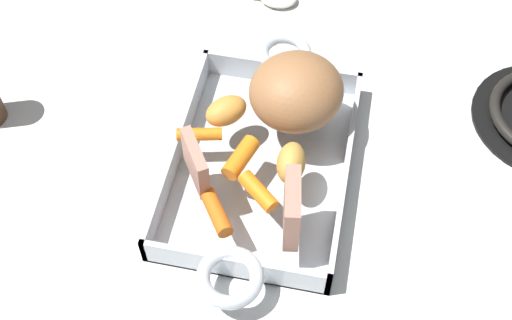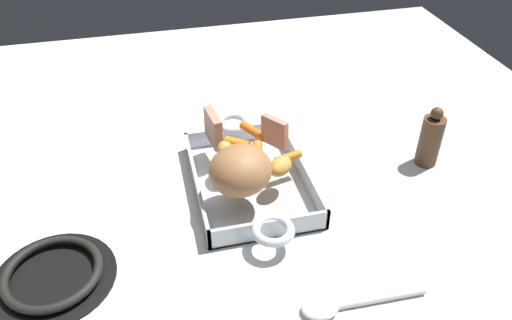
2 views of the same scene
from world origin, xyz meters
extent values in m
plane|color=silver|center=(0.00, 0.00, 0.00)|extent=(1.71, 1.71, 0.00)
cube|color=silver|center=(0.00, 0.00, 0.00)|extent=(0.32, 0.23, 0.01)
cube|color=silver|center=(0.00, 0.11, 0.02)|extent=(0.32, 0.01, 0.04)
cube|color=silver|center=(0.00, -0.11, 0.02)|extent=(0.32, 0.01, 0.04)
cube|color=silver|center=(0.16, 0.00, 0.02)|extent=(0.01, 0.23, 0.04)
cube|color=silver|center=(-0.16, 0.00, 0.02)|extent=(0.01, 0.23, 0.04)
torus|color=silver|center=(0.18, 0.00, 0.04)|extent=(0.08, 0.08, 0.02)
torus|color=silver|center=(-0.18, 0.00, 0.04)|extent=(0.08, 0.08, 0.02)
ellipsoid|color=#A36D43|center=(-0.06, 0.03, 0.10)|extent=(0.16, 0.16, 0.09)
cube|color=tan|center=(0.10, 0.06, 0.09)|extent=(0.08, 0.03, 0.08)
cube|color=tan|center=(0.06, -0.07, 0.08)|extent=(0.06, 0.05, 0.07)
cylinder|color=orange|center=(0.00, -0.08, 0.06)|extent=(0.03, 0.06, 0.02)
cylinder|color=orange|center=(0.11, -0.03, 0.06)|extent=(0.07, 0.05, 0.03)
cylinder|color=orange|center=(0.03, -0.02, 0.06)|extent=(0.06, 0.04, 0.02)
cylinder|color=orange|center=(0.07, 0.01, 0.06)|extent=(0.05, 0.06, 0.02)
ellipsoid|color=gold|center=(0.03, 0.04, 0.07)|extent=(0.06, 0.04, 0.04)
ellipsoid|color=gold|center=(-0.04, -0.05, 0.07)|extent=(0.07, 0.07, 0.04)
camera|label=1|loc=(0.49, 0.09, 0.73)|focal=46.34mm
camera|label=2|loc=(-0.79, 0.18, 0.68)|focal=35.46mm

